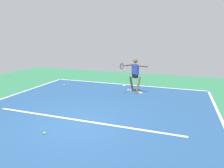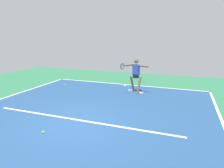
% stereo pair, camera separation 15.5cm
% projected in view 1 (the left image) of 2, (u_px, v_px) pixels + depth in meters
% --- Properties ---
extents(ground_plane, '(20.30, 20.30, 0.00)m').
position_uv_depth(ground_plane, '(76.00, 123.00, 6.62)').
color(ground_plane, '#2D754C').
extents(court_surface, '(9.41, 12.03, 0.00)m').
position_uv_depth(court_surface, '(76.00, 123.00, 6.62)').
color(court_surface, navy).
rests_on(court_surface, ground_plane).
extents(court_line_baseline_near, '(9.41, 0.10, 0.01)m').
position_uv_depth(court_line_baseline_near, '(125.00, 84.00, 12.09)').
color(court_line_baseline_near, white).
rests_on(court_line_baseline_near, ground_plane).
extents(court_line_service, '(7.06, 0.10, 0.01)m').
position_uv_depth(court_line_service, '(80.00, 120.00, 6.86)').
color(court_line_service, white).
rests_on(court_line_service, ground_plane).
extents(court_line_centre_mark, '(0.10, 0.30, 0.01)m').
position_uv_depth(court_line_centre_mark, '(124.00, 85.00, 11.91)').
color(court_line_centre_mark, white).
rests_on(court_line_centre_mark, ground_plane).
extents(tennis_player, '(1.24, 1.17, 1.77)m').
position_uv_depth(tennis_player, '(135.00, 73.00, 10.16)').
color(tennis_player, brown).
rests_on(tennis_player, ground_plane).
extents(tennis_ball_by_baseline, '(0.07, 0.07, 0.07)m').
position_uv_depth(tennis_ball_by_baseline, '(44.00, 133.00, 5.89)').
color(tennis_ball_by_baseline, '#C6E53D').
rests_on(tennis_ball_by_baseline, ground_plane).
extents(tennis_ball_far_corner, '(0.07, 0.07, 0.07)m').
position_uv_depth(tennis_ball_far_corner, '(64.00, 85.00, 11.89)').
color(tennis_ball_far_corner, '#CCE033').
rests_on(tennis_ball_far_corner, ground_plane).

